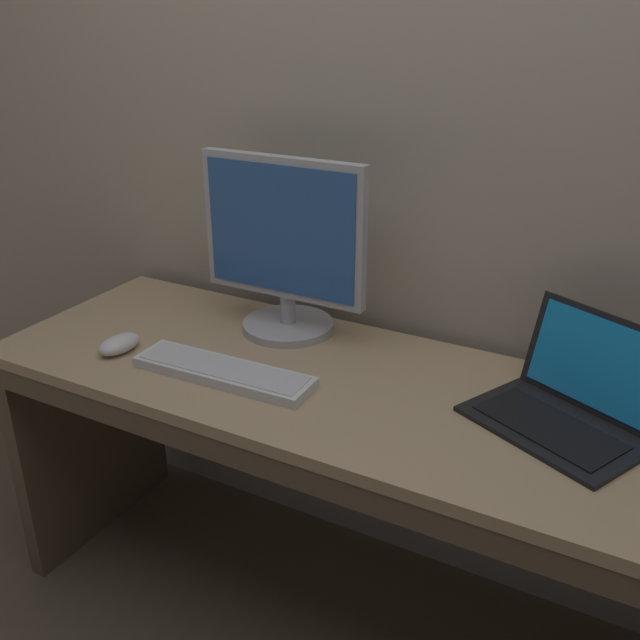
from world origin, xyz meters
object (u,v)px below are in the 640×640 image
object	(u,v)px
laptop_black	(572,399)
computer_mouse	(119,344)
wired_keyboard	(223,372)
external_monitor	(284,249)

from	to	relation	value
laptop_black	computer_mouse	bearing A→B (deg)	-168.99
wired_keyboard	computer_mouse	world-z (taller)	computer_mouse
external_monitor	wired_keyboard	distance (m)	0.36
wired_keyboard	computer_mouse	distance (m)	0.30
wired_keyboard	laptop_black	bearing A→B (deg)	14.02
external_monitor	wired_keyboard	world-z (taller)	external_monitor
laptop_black	wired_keyboard	distance (m)	0.77
wired_keyboard	computer_mouse	bearing A→B (deg)	-176.64
computer_mouse	external_monitor	bearing A→B (deg)	51.49
laptop_black	external_monitor	xyz separation A→B (m)	(-0.75, 0.10, 0.17)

